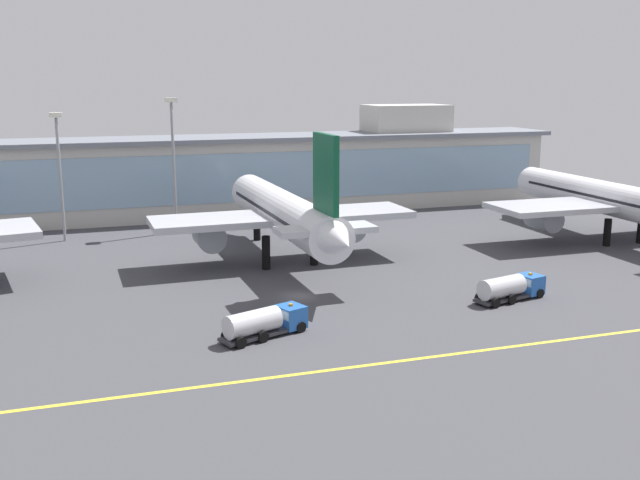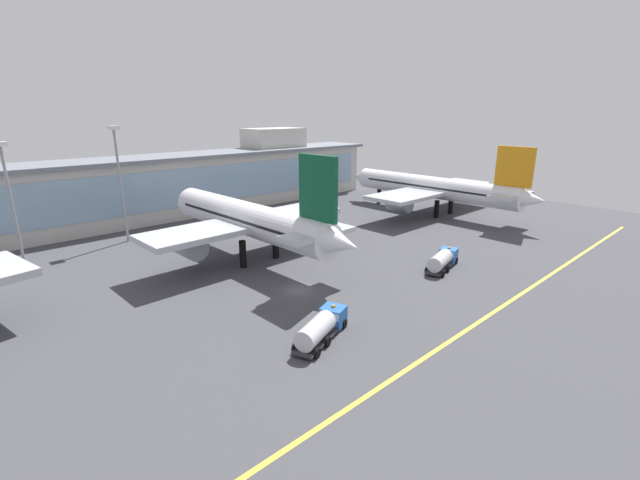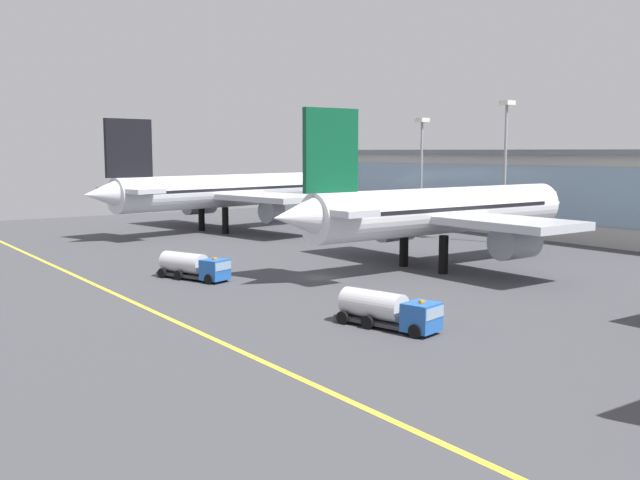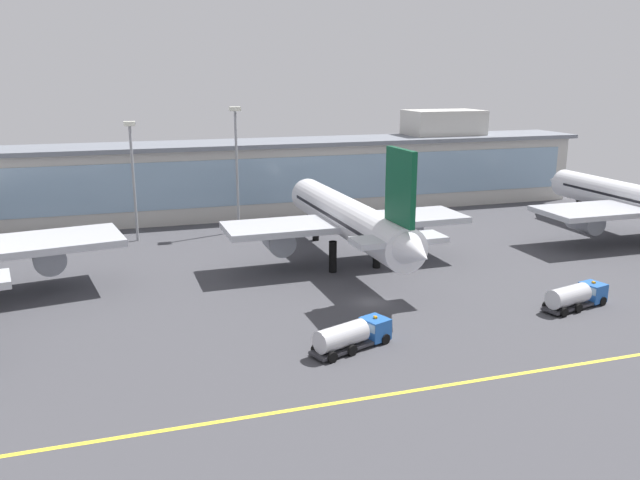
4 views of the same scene
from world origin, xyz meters
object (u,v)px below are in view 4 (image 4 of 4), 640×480
Objects in this scene: airliner_near_right at (348,219)px; apron_light_mast_west at (236,150)px; apron_light_mast_centre at (132,162)px; fuel_tanker_truck at (577,295)px; baggage_tug_near at (354,334)px.

apron_light_mast_west is at bearing 23.69° from airliner_near_right.
airliner_near_right is at bearing -39.54° from apron_light_mast_centre.
apron_light_mast_west is (-31.17, 49.73, 12.84)m from fuel_tanker_truck.
apron_light_mast_west reaches higher than fuel_tanker_truck.
airliner_near_right is 32.31m from fuel_tanker_truck.
apron_light_mast_west reaches higher than airliner_near_right.
baggage_tug_near is (-29.33, -2.96, 0.00)m from fuel_tanker_truck.
apron_light_mast_centre is at bearing -176.43° from apron_light_mast_west.
airliner_near_right reaches higher than fuel_tanker_truck.
fuel_tanker_truck is at bearing -142.73° from airliner_near_right.
fuel_tanker_truck is 60.08m from apron_light_mast_west.
airliner_near_right is 37.71m from apron_light_mast_centre.
apron_light_mast_centre is (-17.25, -1.08, -1.14)m from apron_light_mast_west.
fuel_tanker_truck is at bearing -57.92° from apron_light_mast_west.
baggage_tug_near is 0.47× the size of apron_light_mast_centre.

